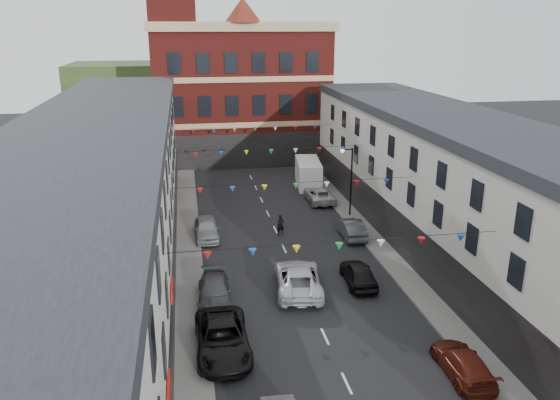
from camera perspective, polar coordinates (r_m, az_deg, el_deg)
ground at (r=33.07m, az=2.97°, el=-10.46°), size 160.00×160.00×0.00m
pavement_left at (r=34.12m, az=-9.33°, el=-9.60°), size 1.80×64.00×0.15m
pavement_right at (r=36.72m, az=12.93°, el=-7.77°), size 1.80×64.00×0.15m
terrace_left at (r=31.53m, az=-18.68°, el=-2.23°), size 8.40×56.00×10.70m
terrace_right at (r=36.31m, az=21.18°, el=-0.73°), size 8.40×56.00×9.70m
civic_building at (r=67.07m, az=-4.21°, el=11.33°), size 20.60×13.30×18.50m
clock_tower at (r=63.37m, az=-11.14°, el=16.84°), size 5.60×5.60×30.00m
distant_hill at (r=91.03m, az=-8.30°, el=10.90°), size 40.00×14.00×10.00m
street_lamp at (r=45.90m, az=7.18°, el=2.84°), size 1.10×0.36×6.00m
car_left_c at (r=28.15m, az=-6.04°, el=-14.15°), size 2.63×5.68×1.58m
car_left_d at (r=32.76m, az=-6.87°, el=-9.50°), size 2.17×4.83×1.37m
car_left_e at (r=42.27m, az=-7.70°, el=-2.97°), size 1.87×4.52×1.53m
car_right_c at (r=27.85m, az=18.57°, el=-15.85°), size 1.94×4.45×1.27m
car_right_d at (r=35.01m, az=8.21°, el=-7.61°), size 1.95×4.36×1.45m
car_right_e at (r=42.47m, az=7.41°, el=-2.93°), size 1.61×4.38×1.43m
car_right_f at (r=50.59m, az=4.12°, el=0.55°), size 2.27×4.90×1.36m
moving_car at (r=33.87m, az=1.94°, el=-8.18°), size 3.44×6.15×1.62m
white_van at (r=55.58m, az=2.97°, el=2.82°), size 2.96×6.09×2.59m
pedestrian at (r=42.47m, az=0.07°, el=-2.62°), size 0.64×0.46×1.65m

